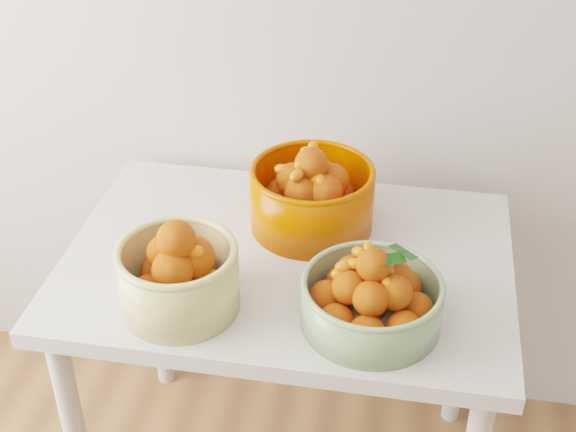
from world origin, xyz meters
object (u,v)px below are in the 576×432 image
(table, at_px, (287,289))
(bowl_orange, at_px, (312,196))
(bowl_cream, at_px, (179,275))
(bowl_green, at_px, (371,298))

(table, relative_size, bowl_orange, 2.64)
(bowl_cream, height_order, bowl_green, bowl_cream)
(table, relative_size, bowl_green, 3.10)
(bowl_cream, relative_size, bowl_orange, 0.72)
(table, distance_m, bowl_green, 0.32)
(bowl_green, xyz_separation_m, bowl_orange, (-0.17, 0.32, 0.02))
(bowl_cream, distance_m, bowl_green, 0.39)
(bowl_green, bearing_deg, table, 136.86)
(table, height_order, bowl_cream, bowl_cream)
(bowl_green, bearing_deg, bowl_orange, 117.79)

